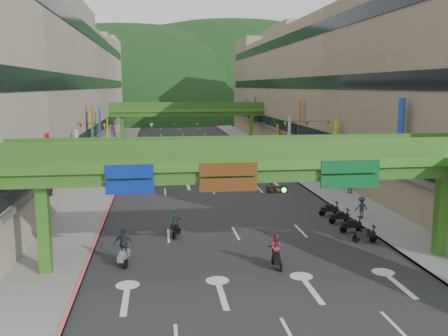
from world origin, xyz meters
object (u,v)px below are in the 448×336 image
(car_silver, at_px, (141,169))
(car_yellow, at_px, (201,157))
(scooter_rider_mid, at_px, (277,251))
(pedestrian_red, at_px, (342,181))
(scooter_rider_near, at_px, (175,224))
(overpass_near, at_px, (273,174))

(car_silver, height_order, car_yellow, car_silver)
(scooter_rider_mid, bearing_deg, car_yellow, 91.14)
(scooter_rider_mid, relative_size, car_yellow, 0.47)
(car_yellow, height_order, pedestrian_red, pedestrian_red)
(scooter_rider_near, bearing_deg, overpass_near, -52.52)
(scooter_rider_mid, height_order, car_yellow, scooter_rider_mid)
(scooter_rider_near, relative_size, car_yellow, 0.46)
(overpass_near, bearing_deg, car_silver, 104.99)
(scooter_rider_near, bearing_deg, car_silver, 97.31)
(scooter_rider_mid, bearing_deg, overpass_near, -176.11)
(scooter_rider_near, distance_m, car_yellow, 32.31)
(scooter_rider_near, bearing_deg, scooter_rider_mid, -50.83)
(pedestrian_red, bearing_deg, overpass_near, -114.69)
(car_silver, bearing_deg, pedestrian_red, -28.37)
(pedestrian_red, bearing_deg, car_silver, 157.39)
(overpass_near, relative_size, scooter_rider_near, 14.97)
(car_yellow, bearing_deg, scooter_rider_mid, -82.49)
(scooter_rider_near, distance_m, scooter_rider_mid, 8.33)
(scooter_rider_near, height_order, pedestrian_red, scooter_rider_near)
(overpass_near, distance_m, car_yellow, 38.74)
(car_silver, xyz_separation_m, car_yellow, (7.47, 8.85, -0.03))
(overpass_near, height_order, scooter_rider_mid, overpass_near)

